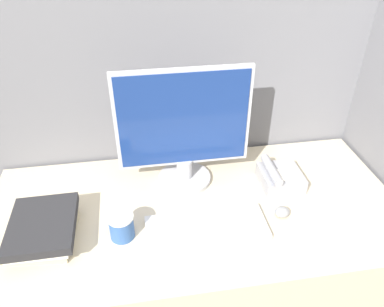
{
  "coord_description": "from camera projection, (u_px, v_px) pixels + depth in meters",
  "views": [
    {
      "loc": [
        -0.19,
        -0.68,
        1.76
      ],
      "look_at": [
        -0.01,
        0.42,
        0.99
      ],
      "focal_mm": 35.0,
      "sensor_mm": 36.0,
      "label": 1
    }
  ],
  "objects": [
    {
      "name": "keyboard",
      "position": [
        206.0,
        228.0,
        1.35
      ],
      "size": [
        0.44,
        0.17,
        0.02
      ],
      "color": "silver",
      "rests_on": "desk"
    },
    {
      "name": "monitor",
      "position": [
        184.0,
        132.0,
        1.47
      ],
      "size": [
        0.53,
        0.22,
        0.5
      ],
      "color": "#B7B7BC",
      "rests_on": "desk"
    },
    {
      "name": "book_stack",
      "position": [
        42.0,
        230.0,
        1.3
      ],
      "size": [
        0.24,
        0.28,
        0.08
      ],
      "color": "#C6B78C",
      "rests_on": "desk"
    },
    {
      "name": "cubicle_panel_rear",
      "position": [
        181.0,
        150.0,
        1.8
      ],
      "size": [
        2.01,
        0.04,
        1.51
      ],
      "color": "slate",
      "rests_on": "ground_plane"
    },
    {
      "name": "coffee_cup",
      "position": [
        122.0,
        226.0,
        1.31
      ],
      "size": [
        0.09,
        0.09,
        0.1
      ],
      "color": "#335999",
      "rests_on": "desk"
    },
    {
      "name": "desk",
      "position": [
        195.0,
        270.0,
        1.67
      ],
      "size": [
        1.61,
        0.76,
        0.76
      ],
      "color": "beige",
      "rests_on": "ground_plane"
    },
    {
      "name": "desk_telephone",
      "position": [
        279.0,
        177.0,
        1.56
      ],
      "size": [
        0.16,
        0.18,
        0.1
      ],
      "color": "#99999E",
      "rests_on": "desk"
    },
    {
      "name": "paper_pile",
      "position": [
        367.0,
        210.0,
        1.43
      ],
      "size": [
        0.27,
        0.29,
        0.02
      ],
      "color": "white",
      "rests_on": "desk"
    },
    {
      "name": "mouse",
      "position": [
        282.0,
        212.0,
        1.41
      ],
      "size": [
        0.06,
        0.05,
        0.04
      ],
      "color": "gray",
      "rests_on": "desk"
    }
  ]
}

